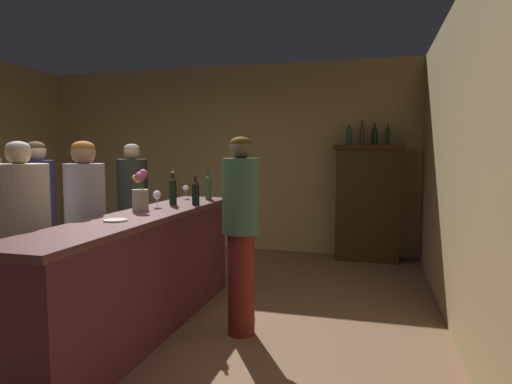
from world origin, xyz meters
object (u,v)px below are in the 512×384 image
at_px(patron_redhead, 22,240).
at_px(wine_bottle_malbec, 208,186).
at_px(bar_counter, 143,274).
at_px(bartender, 241,226).
at_px(cheese_plate, 115,220).
at_px(display_bottle_midleft, 362,134).
at_px(patron_in_navy, 133,206).
at_px(display_bottle_center, 374,135).
at_px(wine_bottle_rose, 173,190).
at_px(wine_bottle_riesling, 196,192).
at_px(wine_glass_mid, 157,195).
at_px(display_bottle_left, 349,135).
at_px(patron_in_grey, 38,215).
at_px(display_cabinet, 368,200).
at_px(wine_glass_front, 186,189).
at_px(display_bottle_midright, 388,135).
at_px(patron_near_entrance, 86,224).
at_px(flower_arrangement, 140,192).

bearing_deg(patron_redhead, wine_bottle_malbec, 34.88).
xyz_separation_m(bar_counter, bartender, (0.77, 0.20, 0.39)).
relative_size(wine_bottle_malbec, cheese_plate, 1.86).
relative_size(display_bottle_midleft, patron_in_navy, 0.21).
bearing_deg(display_bottle_center, wine_bottle_rose, -126.92).
relative_size(patron_in_navy, patron_redhead, 1.01).
relative_size(wine_bottle_riesling, display_bottle_center, 0.95).
distance_m(wine_glass_mid, display_bottle_left, 3.09).
height_order(cheese_plate, patron_in_navy, patron_in_navy).
bearing_deg(wine_bottle_rose, patron_in_grey, -170.61).
bearing_deg(bartender, display_cabinet, -105.89).
bearing_deg(wine_glass_mid, display_bottle_center, 54.19).
relative_size(wine_bottle_riesling, bartender, 0.17).
relative_size(wine_bottle_rose, patron_in_navy, 0.20).
height_order(display_bottle_center, bartender, display_bottle_center).
relative_size(wine_glass_front, display_bottle_midright, 0.47).
relative_size(patron_in_grey, patron_near_entrance, 1.00).
bearing_deg(bar_counter, flower_arrangement, 120.94).
relative_size(wine_bottle_riesling, display_bottle_midleft, 0.83).
distance_m(wine_bottle_riesling, patron_near_entrance, 1.00).
bearing_deg(patron_near_entrance, bartender, 8.83).
bearing_deg(wine_bottle_malbec, display_bottle_left, 54.07).
xyz_separation_m(flower_arrangement, patron_in_grey, (-1.22, 0.19, -0.27)).
relative_size(display_bottle_center, patron_in_navy, 0.18).
xyz_separation_m(cheese_plate, display_bottle_left, (1.45, 3.41, 0.72)).
bearing_deg(wine_glass_front, display_bottle_center, 44.08).
bearing_deg(cheese_plate, wine_bottle_malbec, 85.96).
distance_m(wine_bottle_rose, display_bottle_left, 2.89).
relative_size(display_cabinet, patron_in_navy, 1.00).
relative_size(display_cabinet, flower_arrangement, 4.49).
bearing_deg(bartender, bar_counter, 16.91).
xyz_separation_m(wine_bottle_riesling, patron_in_navy, (-1.05, 0.66, -0.24)).
distance_m(wine_bottle_riesling, patron_in_navy, 1.27).
relative_size(wine_bottle_riesling, display_bottle_left, 0.91).
distance_m(display_bottle_left, patron_in_grey, 3.94).
distance_m(bar_counter, wine_bottle_riesling, 0.93).
relative_size(display_bottle_midleft, patron_in_grey, 0.21).
distance_m(display_bottle_midleft, patron_in_navy, 3.14).
bearing_deg(bartender, display_bottle_left, -100.88).
bearing_deg(wine_glass_front, display_cabinet, 45.09).
bearing_deg(wine_bottle_riesling, cheese_plate, -99.53).
distance_m(wine_bottle_malbec, display_bottle_center, 2.56).
height_order(wine_bottle_malbec, patron_in_navy, patron_in_navy).
relative_size(wine_glass_mid, flower_arrangement, 0.43).
height_order(display_cabinet, patron_in_grey, patron_in_grey).
xyz_separation_m(patron_in_navy, patron_redhead, (0.20, -1.88, -0.02)).
xyz_separation_m(display_cabinet, patron_redhead, (-2.39, -3.57, 0.02)).
height_order(flower_arrangement, display_bottle_center, display_bottle_center).
height_order(wine_bottle_malbec, patron_redhead, patron_redhead).
distance_m(wine_glass_front, flower_arrangement, 0.95).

